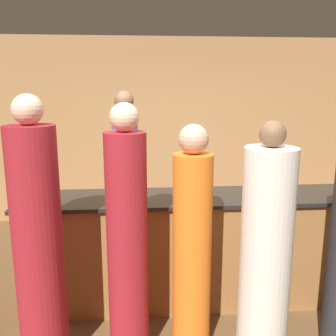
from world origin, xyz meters
TOP-DOWN VIEW (x-y plane):
  - ground_plane at (0.00, 0.00)m, footprint 14.00×14.00m
  - back_wall at (0.00, 2.46)m, footprint 8.00×0.06m
  - bar_counter at (0.00, 0.00)m, footprint 3.32×0.65m
  - bartender at (-0.70, 0.81)m, footprint 0.29×0.29m
  - guest_0 at (0.38, -0.79)m, footprint 0.39×0.39m
  - guest_2 at (-1.29, -0.76)m, footprint 0.35×0.35m
  - guest_3 at (-0.65, -0.71)m, footprint 0.31×0.31m
  - guest_4 at (-0.16, -0.67)m, footprint 0.30×0.30m
  - wine_bottle_0 at (-0.18, 0.11)m, footprint 0.07×0.07m
  - wine_glass_1 at (-0.66, -0.06)m, footprint 0.08×0.08m
  - wine_glass_2 at (-0.19, -0.13)m, footprint 0.06×0.06m

SIDE VIEW (x-z plane):
  - ground_plane at x=0.00m, z-range 0.00..0.00m
  - bar_counter at x=0.00m, z-range 0.00..1.07m
  - guest_0 at x=0.38m, z-range -0.07..1.76m
  - guest_4 at x=-0.16m, z-range -0.05..1.75m
  - guest_3 at x=-0.65m, z-range -0.05..1.91m
  - guest_2 at x=-1.29m, z-range -0.06..1.96m
  - bartender at x=-0.70m, z-range -0.04..1.98m
  - wine_bottle_0 at x=-0.18m, z-range 1.03..1.31m
  - wine_glass_1 at x=-0.66m, z-range 1.11..1.28m
  - wine_glass_2 at x=-0.19m, z-range 1.11..1.30m
  - back_wall at x=0.00m, z-range 0.00..2.80m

